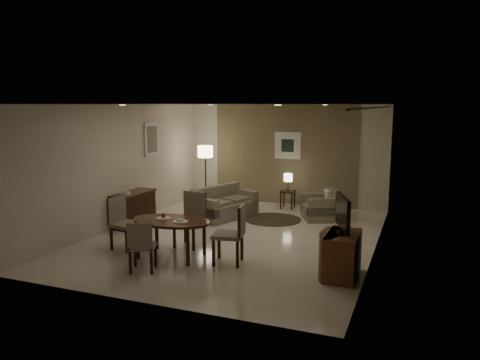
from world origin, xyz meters
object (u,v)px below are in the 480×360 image
at_px(dining_table, 171,239).
at_px(chair_left, 126,224).
at_px(floor_lamp, 206,175).
at_px(console_desk, 134,209).
at_px(side_table, 288,200).
at_px(chair_far, 189,220).
at_px(sofa, 225,202).
at_px(tv_cabinet, 342,255).
at_px(chair_near, 143,246).
at_px(armchair, 320,204).
at_px(chair_right, 228,234).

xyz_separation_m(dining_table, chair_left, (-1.03, 0.11, 0.15)).
bearing_deg(dining_table, floor_lamp, 107.68).
xyz_separation_m(console_desk, side_table, (2.76, 2.93, -0.14)).
height_order(chair_far, sofa, chair_far).
relative_size(tv_cabinet, chair_near, 1.06).
height_order(console_desk, floor_lamp, floor_lamp).
height_order(tv_cabinet, side_table, tv_cabinet).
bearing_deg(dining_table, console_desk, 139.18).
xyz_separation_m(tv_cabinet, armchair, (-1.09, 3.57, 0.01)).
bearing_deg(floor_lamp, chair_right, -59.94).
bearing_deg(console_desk, floor_lamp, 78.17).
xyz_separation_m(sofa, side_table, (1.12, 1.53, -0.14)).
bearing_deg(side_table, chair_near, -100.07).
xyz_separation_m(chair_left, side_table, (1.89, 4.46, -0.25)).
relative_size(console_desk, chair_near, 1.41).
relative_size(armchair, side_table, 1.75).
xyz_separation_m(console_desk, dining_table, (1.90, -1.64, -0.04)).
bearing_deg(chair_near, chair_left, -64.49).
bearing_deg(armchair, floor_lamp, -125.16).
distance_m(chair_far, floor_lamp, 3.84).
bearing_deg(chair_left, armchair, -29.89).
distance_m(armchair, floor_lamp, 3.32).
height_order(sofa, floor_lamp, floor_lamp).
height_order(chair_right, side_table, chair_right).
distance_m(chair_far, chair_left, 1.18).
bearing_deg(console_desk, chair_near, -53.17).
distance_m(armchair, side_table, 1.35).
bearing_deg(armchair, sofa, -98.56).
relative_size(console_desk, chair_right, 1.17).
bearing_deg(dining_table, sofa, 94.87).
height_order(dining_table, armchair, armchair).
relative_size(dining_table, side_table, 3.08).
bearing_deg(console_desk, armchair, 28.62).
xyz_separation_m(console_desk, armchair, (3.80, 2.07, -0.01)).
distance_m(console_desk, floor_lamp, 2.70).
relative_size(armchair, floor_lamp, 0.51).
bearing_deg(sofa, floor_lamp, 61.32).
height_order(console_desk, tv_cabinet, console_desk).
relative_size(chair_near, chair_far, 0.82).
distance_m(chair_left, chair_right, 2.10).
xyz_separation_m(sofa, armchair, (2.16, 0.67, -0.01)).
height_order(tv_cabinet, armchair, armchair).
xyz_separation_m(dining_table, sofa, (-0.26, 3.04, 0.03)).
distance_m(console_desk, armchair, 4.33).
distance_m(dining_table, sofa, 3.06).
distance_m(chair_left, armchair, 4.64).
bearing_deg(chair_near, tv_cabinet, 175.46).
height_order(dining_table, chair_left, chair_left).
distance_m(chair_near, chair_left, 1.30).
bearing_deg(chair_right, chair_left, -102.00).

